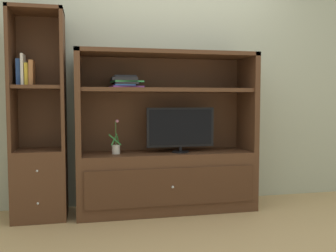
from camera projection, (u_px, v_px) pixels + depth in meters
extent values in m
plane|color=tan|center=(177.00, 223.00, 3.20)|extent=(8.00, 8.00, 0.00)
cube|color=#ADB29E|center=(160.00, 66.00, 3.84)|extent=(6.00, 0.10, 2.80)
cube|color=#4C2D1C|center=(167.00, 181.00, 3.57)|extent=(1.67, 0.45, 0.56)
cube|color=#462A19|center=(172.00, 187.00, 3.34)|extent=(1.54, 0.02, 0.34)
sphere|color=silver|center=(173.00, 187.00, 3.33)|extent=(0.02, 0.02, 0.02)
cube|color=#4C2D1C|center=(78.00, 103.00, 3.35)|extent=(0.05, 0.45, 0.93)
cube|color=#4C2D1C|center=(247.00, 102.00, 3.69)|extent=(0.05, 0.45, 0.93)
cube|color=#4C2D1C|center=(162.00, 102.00, 3.73)|extent=(1.67, 0.02, 0.93)
cube|color=#4C2D1C|center=(167.00, 54.00, 3.49)|extent=(1.67, 0.45, 0.04)
cube|color=#4C2D1C|center=(167.00, 90.00, 3.51)|extent=(1.57, 0.41, 0.04)
cylinder|color=black|center=(180.00, 152.00, 3.53)|extent=(0.16, 0.16, 0.01)
cylinder|color=black|center=(180.00, 149.00, 3.53)|extent=(0.03, 0.03, 0.04)
cube|color=black|center=(181.00, 127.00, 3.52)|extent=(0.64, 0.02, 0.37)
cube|color=black|center=(181.00, 127.00, 3.50)|extent=(0.60, 0.00, 0.33)
cylinder|color=beige|center=(116.00, 149.00, 3.42)|extent=(0.07, 0.07, 0.08)
cylinder|color=#3D6B33|center=(116.00, 133.00, 3.41)|extent=(0.01, 0.01, 0.22)
cube|color=#2D7A38|center=(118.00, 139.00, 3.42)|extent=(0.03, 0.10, 0.08)
cube|color=#2D7A38|center=(114.00, 139.00, 3.43)|extent=(0.06, 0.06, 0.10)
cube|color=#2D7A38|center=(115.00, 140.00, 3.40)|extent=(0.11, 0.07, 0.10)
sphere|color=#C6729E|center=(117.00, 121.00, 3.41)|extent=(0.03, 0.03, 0.03)
cube|color=purple|center=(126.00, 87.00, 3.42)|extent=(0.30, 0.28, 0.02)
cube|color=#2D519E|center=(124.00, 85.00, 3.43)|extent=(0.19, 0.31, 0.01)
cube|color=black|center=(126.00, 84.00, 3.44)|extent=(0.22, 0.33, 0.02)
cube|color=#338C4C|center=(127.00, 82.00, 3.43)|extent=(0.29, 0.31, 0.01)
cube|color=black|center=(124.00, 79.00, 3.42)|extent=(0.23, 0.31, 0.03)
cube|color=black|center=(124.00, 77.00, 3.43)|extent=(0.19, 0.24, 0.02)
cube|color=#4C2D1C|center=(40.00, 184.00, 3.33)|extent=(0.46, 0.38, 0.61)
sphere|color=silver|center=(37.00, 171.00, 3.13)|extent=(0.02, 0.02, 0.02)
sphere|color=silver|center=(38.00, 204.00, 3.15)|extent=(0.02, 0.02, 0.02)
cube|color=#4C2D1C|center=(12.00, 80.00, 3.22)|extent=(0.03, 0.38, 1.22)
cube|color=#4C2D1C|center=(63.00, 80.00, 3.31)|extent=(0.03, 0.38, 1.22)
cube|color=#4C2D1C|center=(40.00, 81.00, 3.44)|extent=(0.46, 0.02, 1.22)
cube|color=#4C2D1C|center=(38.00, 87.00, 3.27)|extent=(0.40, 0.34, 0.03)
cube|color=#4C2D1C|center=(36.00, 11.00, 3.22)|extent=(0.46, 0.38, 0.03)
cube|color=#2D519E|center=(19.00, 72.00, 3.23)|extent=(0.04, 0.12, 0.22)
cube|color=silver|center=(23.00, 70.00, 3.23)|extent=(0.02, 0.17, 0.27)
cube|color=gold|center=(27.00, 74.00, 3.24)|extent=(0.03, 0.15, 0.19)
cube|color=#A56638|center=(32.00, 73.00, 3.25)|extent=(0.04, 0.18, 0.21)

